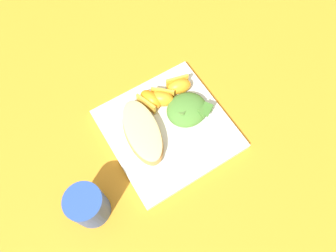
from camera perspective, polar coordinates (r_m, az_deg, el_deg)
name	(u,v)px	position (r m, az deg, el deg)	size (l,w,h in m)	color
ground	(168,130)	(0.77, 0.00, -0.80)	(3.00, 3.00, 0.00)	orange
white_plate	(168,129)	(0.76, 0.00, -0.56)	(0.28, 0.28, 0.02)	white
cheesy_pizza_bread	(142,132)	(0.73, -4.65, -1.10)	(0.11, 0.18, 0.04)	#B77F42
green_salad_pile	(187,110)	(0.75, 3.47, 2.97)	(0.10, 0.09, 0.04)	#4C8433
orange_wedge_front	(179,86)	(0.78, 1.99, 7.26)	(0.07, 0.05, 0.04)	orange
orange_wedge_middle	(162,98)	(0.77, -1.14, 5.06)	(0.07, 0.07, 0.04)	orange
orange_wedge_rear	(150,100)	(0.77, -3.28, 4.73)	(0.05, 0.07, 0.04)	orange
drinking_blue_cup	(88,206)	(0.68, -14.27, -13.82)	(0.08, 0.08, 0.10)	#284CA3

